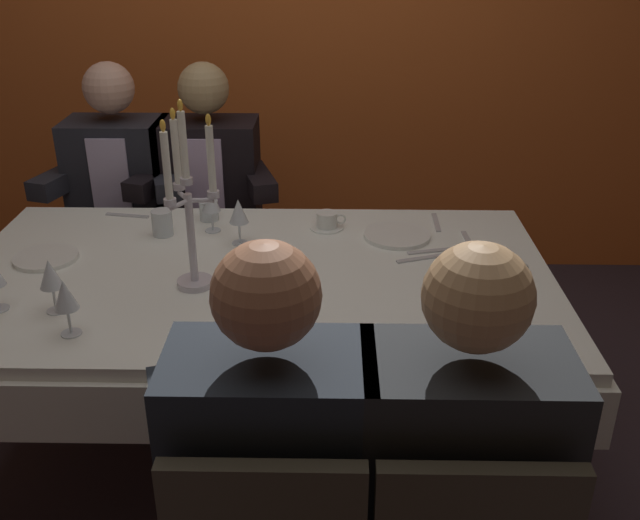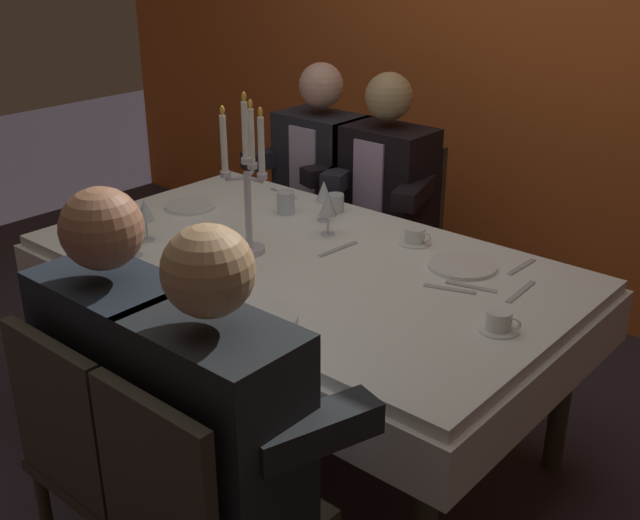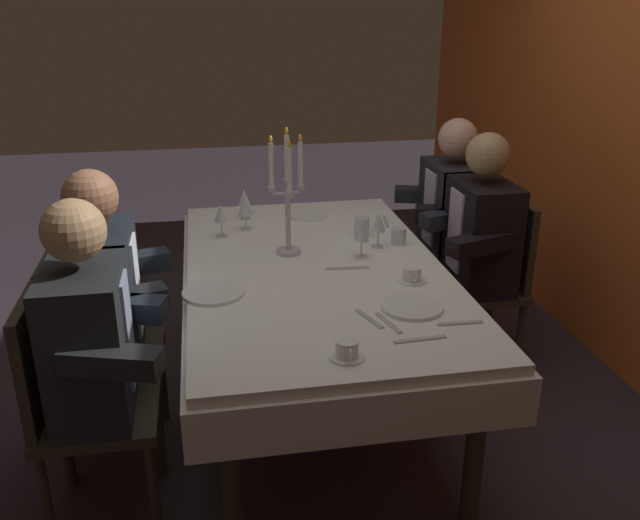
% 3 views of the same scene
% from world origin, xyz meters
% --- Properties ---
extents(ground_plane, '(12.00, 12.00, 0.00)m').
position_xyz_m(ground_plane, '(0.00, 0.00, 0.00)').
color(ground_plane, '#332A34').
extents(back_wall, '(6.00, 0.12, 2.70)m').
position_xyz_m(back_wall, '(0.00, 1.66, 1.35)').
color(back_wall, '#CF5E26').
rests_on(back_wall, ground_plane).
extents(dining_table, '(1.94, 1.14, 0.74)m').
position_xyz_m(dining_table, '(0.00, 0.00, 0.62)').
color(dining_table, white).
rests_on(dining_table, ground_plane).
extents(candelabra, '(0.15, 0.17, 0.58)m').
position_xyz_m(candelabra, '(-0.17, -0.09, 1.00)').
color(candelabra, silver).
rests_on(candelabra, dining_table).
extents(dinner_plate_0, '(0.24, 0.24, 0.01)m').
position_xyz_m(dinner_plate_0, '(0.48, 0.29, 0.75)').
color(dinner_plate_0, white).
rests_on(dinner_plate_0, dining_table).
extents(dinner_plate_1, '(0.21, 0.21, 0.01)m').
position_xyz_m(dinner_plate_1, '(-0.70, 0.08, 0.75)').
color(dinner_plate_1, white).
rests_on(dinner_plate_1, dining_table).
extents(dinner_plate_2, '(0.25, 0.25, 0.01)m').
position_xyz_m(dinner_plate_2, '(0.21, -0.45, 0.75)').
color(dinner_plate_2, white).
rests_on(dinner_plate_2, dining_table).
extents(wine_glass_0, '(0.07, 0.07, 0.16)m').
position_xyz_m(wine_glass_0, '(-0.54, -0.26, 0.85)').
color(wine_glass_0, silver).
rests_on(wine_glass_0, dining_table).
extents(wine_glass_1, '(0.07, 0.07, 0.16)m').
position_xyz_m(wine_glass_1, '(-0.46, -0.38, 0.85)').
color(wine_glass_1, silver).
rests_on(wine_glass_1, dining_table).
extents(wine_glass_2, '(0.07, 0.07, 0.16)m').
position_xyz_m(wine_glass_2, '(-0.71, -0.25, 0.85)').
color(wine_glass_2, silver).
rests_on(wine_glass_2, dining_table).
extents(wine_glass_3, '(0.07, 0.07, 0.16)m').
position_xyz_m(wine_glass_3, '(-0.18, 0.33, 0.85)').
color(wine_glass_3, silver).
rests_on(wine_glass_3, dining_table).
extents(wine_glass_4, '(0.07, 0.07, 0.16)m').
position_xyz_m(wine_glass_4, '(-0.07, 0.22, 0.85)').
color(wine_glass_4, silver).
rests_on(wine_glass_4, dining_table).
extents(water_tumbler_0, '(0.07, 0.07, 0.09)m').
position_xyz_m(water_tumbler_0, '(-0.36, 0.29, 0.79)').
color(water_tumbler_0, silver).
rests_on(water_tumbler_0, dining_table).
extents(water_tumbler_1, '(0.07, 0.07, 0.08)m').
position_xyz_m(water_tumbler_1, '(-0.21, 0.44, 0.78)').
color(water_tumbler_1, silver).
rests_on(water_tumbler_1, dining_table).
extents(coffee_cup_0, '(0.13, 0.12, 0.06)m').
position_xyz_m(coffee_cup_0, '(0.23, 0.36, 0.77)').
color(coffee_cup_0, white).
rests_on(coffee_cup_0, dining_table).
extents(coffee_cup_1, '(0.13, 0.12, 0.06)m').
position_xyz_m(coffee_cup_1, '(0.79, -0.03, 0.77)').
color(coffee_cup_1, white).
rests_on(coffee_cup_1, dining_table).
extents(fork_0, '(0.17, 0.07, 0.01)m').
position_xyz_m(fork_0, '(0.54, 0.11, 0.74)').
color(fork_0, '#B7B7BC').
rests_on(fork_0, dining_table).
extents(fork_1, '(0.17, 0.05, 0.01)m').
position_xyz_m(fork_1, '(-0.53, 0.46, 0.74)').
color(fork_1, '#B7B7BC').
rests_on(fork_1, dining_table).
extents(fork_2, '(0.17, 0.06, 0.01)m').
position_xyz_m(fork_2, '(0.58, 0.17, 0.74)').
color(fork_2, '#B7B7BC').
rests_on(fork_2, dining_table).
extents(fork_3, '(0.02, 0.17, 0.01)m').
position_xyz_m(fork_3, '(0.63, 0.42, 0.74)').
color(fork_3, '#B7B7BC').
rests_on(fork_3, dining_table).
extents(knife_4, '(0.03, 0.19, 0.01)m').
position_xyz_m(knife_4, '(0.05, 0.13, 0.74)').
color(knife_4, '#B7B7BC').
rests_on(knife_4, dining_table).
extents(knife_5, '(0.03, 0.19, 0.01)m').
position_xyz_m(knife_5, '(0.72, 0.24, 0.74)').
color(knife_5, '#B7B7BC').
rests_on(knife_5, dining_table).
extents(seated_diner_0, '(0.63, 0.48, 1.24)m').
position_xyz_m(seated_diner_0, '(-0.67, 0.89, 0.74)').
color(seated_diner_0, '#352F23').
rests_on(seated_diner_0, ground_plane).
extents(seated_diner_1, '(0.63, 0.48, 1.24)m').
position_xyz_m(seated_diner_1, '(-0.28, 0.89, 0.74)').
color(seated_diner_1, '#352F23').
rests_on(seated_diner_1, ground_plane).
extents(seated_diner_2, '(0.63, 0.48, 1.24)m').
position_xyz_m(seated_diner_2, '(0.13, -0.89, 0.74)').
color(seated_diner_2, '#352F23').
rests_on(seated_diner_2, ground_plane).
extents(seated_diner_3, '(0.63, 0.48, 1.24)m').
position_xyz_m(seated_diner_3, '(0.52, -0.89, 0.74)').
color(seated_diner_3, '#352F23').
rests_on(seated_diner_3, ground_plane).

